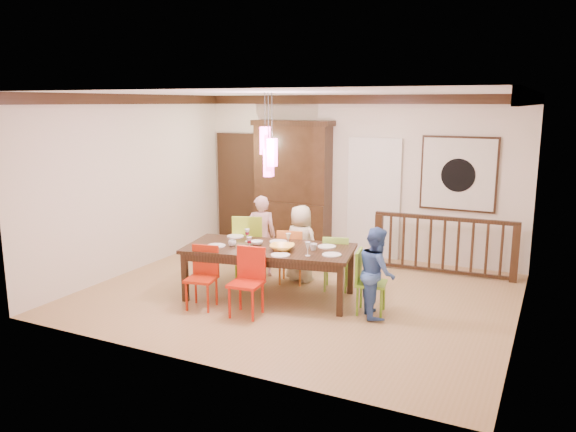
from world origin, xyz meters
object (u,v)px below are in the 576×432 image
at_px(china_hutch, 293,186).
at_px(chair_far_left, 250,241).
at_px(balustrade, 444,244).
at_px(person_end_right, 377,272).
at_px(person_far_left, 261,236).
at_px(dining_table, 269,252).
at_px(person_far_mid, 301,243).
at_px(chair_end_right, 371,278).

bearing_deg(china_hutch, chair_far_left, -85.62).
bearing_deg(balustrade, person_end_right, -103.99).
xyz_separation_m(chair_far_left, balustrade, (2.76, 1.54, -0.09)).
bearing_deg(person_far_left, china_hutch, -111.58).
height_order(dining_table, balustrade, balustrade).
relative_size(china_hutch, person_far_mid, 2.02).
xyz_separation_m(dining_table, chair_end_right, (1.51, 0.04, -0.19)).
distance_m(chair_far_left, china_hutch, 2.00).
xyz_separation_m(dining_table, person_end_right, (1.59, -0.01, -0.08)).
distance_m(balustrade, person_far_mid, 2.37).
bearing_deg(person_far_mid, person_far_left, 10.49).
bearing_deg(person_end_right, chair_far_left, 43.95).
bearing_deg(dining_table, person_end_right, -11.53).
relative_size(chair_far_left, person_far_left, 0.78).
height_order(person_far_left, person_end_right, person_far_left).
bearing_deg(chair_end_right, person_far_mid, 49.63).
height_order(balustrade, person_far_left, person_far_left).
bearing_deg(balustrade, dining_table, -135.10).
bearing_deg(person_far_mid, balustrade, -137.25).
height_order(china_hutch, person_end_right, china_hutch).
xyz_separation_m(chair_end_right, person_far_mid, (-1.42, 0.84, 0.12)).
xyz_separation_m(chair_far_left, person_far_left, (0.12, 0.16, 0.07)).
distance_m(chair_far_left, person_end_right, 2.43).
height_order(dining_table, china_hutch, china_hutch).
bearing_deg(chair_far_left, chair_end_right, 143.69).
distance_m(chair_far_left, person_far_mid, 0.83).
height_order(chair_far_left, person_far_mid, person_far_mid).
height_order(dining_table, chair_far_left, chair_far_left).
bearing_deg(chair_far_left, person_end_right, 143.00).
xyz_separation_m(balustrade, person_end_right, (-0.44, -2.26, 0.10)).
relative_size(person_far_left, person_end_right, 1.11).
relative_size(chair_far_left, chair_end_right, 1.22).
bearing_deg(dining_table, chair_far_left, 124.89).
relative_size(chair_end_right, person_end_right, 0.71).
bearing_deg(balustrade, chair_end_right, -106.36).
relative_size(dining_table, balustrade, 1.11).
height_order(chair_far_left, china_hutch, china_hutch).
bearing_deg(person_far_left, dining_table, 94.76).
distance_m(person_far_mid, person_end_right, 1.75).
bearing_deg(person_far_left, balustrade, 177.41).
relative_size(chair_far_left, balustrade, 0.45).
xyz_separation_m(dining_table, person_far_mid, (0.09, 0.89, -0.07)).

